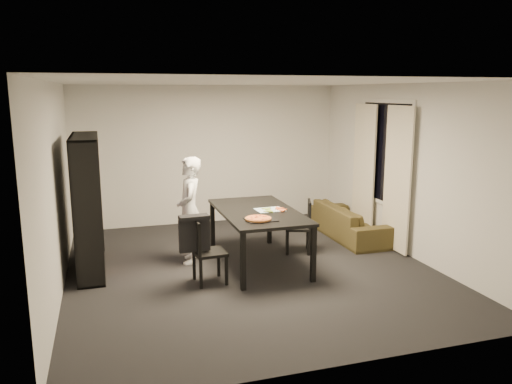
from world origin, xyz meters
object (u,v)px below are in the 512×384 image
object	(u,v)px
bookshelf	(88,204)
person	(190,210)
baking_tray	(261,220)
chair_left	(204,247)
chair_right	(303,223)
pepperoni_pizza	(258,219)
sofa	(349,221)
dining_table	(258,215)

from	to	relation	value
bookshelf	person	bearing A→B (deg)	-3.21
bookshelf	baking_tray	size ratio (longest dim) A/B	4.75
chair_left	chair_right	distance (m)	1.93
pepperoni_pizza	sofa	xyz separation A→B (m)	(2.09, 1.40, -0.55)
dining_table	pepperoni_pizza	xyz separation A→B (m)	(-0.17, -0.55, 0.10)
chair_right	sofa	bearing A→B (deg)	136.58
chair_left	sofa	bearing A→B (deg)	-68.42
chair_left	pepperoni_pizza	size ratio (longest dim) A/B	2.46
person	pepperoni_pizza	distance (m)	1.19
bookshelf	pepperoni_pizza	world-z (taller)	bookshelf
chair_right	sofa	distance (m)	1.24
dining_table	chair_right	xyz separation A→B (m)	(0.83, 0.30, -0.26)
dining_table	bookshelf	bearing A→B (deg)	169.11
chair_left	baking_tray	distance (m)	0.84
chair_right	person	world-z (taller)	person
pepperoni_pizza	person	bearing A→B (deg)	129.58
person	sofa	world-z (taller)	person
dining_table	baking_tray	xyz separation A→B (m)	(-0.13, -0.54, 0.08)
chair_left	bookshelf	bearing A→B (deg)	50.92
chair_left	baking_tray	xyz separation A→B (m)	(0.78, -0.00, 0.31)
bookshelf	person	distance (m)	1.41
chair_right	baking_tray	distance (m)	1.32
bookshelf	pepperoni_pizza	xyz separation A→B (m)	(2.16, -1.00, -0.12)
bookshelf	chair_right	bearing A→B (deg)	-2.63
person	pepperoni_pizza	xyz separation A→B (m)	(0.76, -0.92, 0.04)
dining_table	person	world-z (taller)	person
chair_left	person	distance (m)	0.95
chair_left	pepperoni_pizza	xyz separation A→B (m)	(0.74, -0.02, 0.33)
baking_tray	sofa	world-z (taller)	baking_tray
dining_table	chair_left	world-z (taller)	chair_left
chair_left	chair_right	world-z (taller)	chair_left
chair_right	baking_tray	bearing A→B (deg)	-28.84
dining_table	pepperoni_pizza	bearing A→B (deg)	-107.01
dining_table	baking_tray	size ratio (longest dim) A/B	4.80
sofa	chair_right	bearing A→B (deg)	116.57
chair_left	person	xyz separation A→B (m)	(-0.02, 0.90, 0.29)
baking_tray	sofa	xyz separation A→B (m)	(2.05, 1.38, -0.53)
chair_left	person	bearing A→B (deg)	-3.17
dining_table	baking_tray	distance (m)	0.56
chair_left	pepperoni_pizza	distance (m)	0.81
bookshelf	person	world-z (taller)	bookshelf
chair_left	dining_table	bearing A→B (deg)	-64.07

